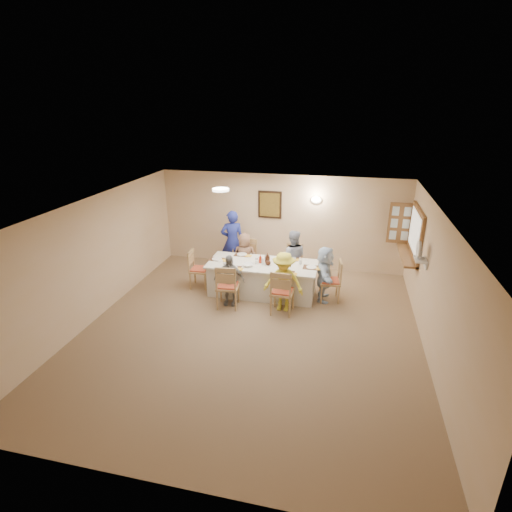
% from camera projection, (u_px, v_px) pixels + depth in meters
% --- Properties ---
extents(ground, '(7.00, 7.00, 0.00)m').
position_uv_depth(ground, '(250.00, 331.00, 7.87)').
color(ground, '#907556').
extents(room_walls, '(7.00, 7.00, 7.00)m').
position_uv_depth(room_walls, '(250.00, 260.00, 7.32)').
color(room_walls, beige).
rests_on(room_walls, ground).
extents(wall_picture, '(0.62, 0.05, 0.72)m').
position_uv_depth(wall_picture, '(270.00, 205.00, 10.46)').
color(wall_picture, black).
rests_on(wall_picture, room_walls).
extents(wall_sconce, '(0.26, 0.09, 0.18)m').
position_uv_depth(wall_sconce, '(316.00, 200.00, 10.11)').
color(wall_sconce, white).
rests_on(wall_sconce, room_walls).
extents(ceiling_light, '(0.36, 0.36, 0.05)m').
position_uv_depth(ceiling_light, '(221.00, 190.00, 8.54)').
color(ceiling_light, white).
rests_on(ceiling_light, room_walls).
extents(serving_hatch, '(0.06, 1.50, 1.15)m').
position_uv_depth(serving_hatch, '(416.00, 234.00, 8.84)').
color(serving_hatch, brown).
rests_on(serving_hatch, room_walls).
extents(hatch_sill, '(0.30, 1.50, 0.05)m').
position_uv_depth(hatch_sill, '(407.00, 255.00, 9.05)').
color(hatch_sill, brown).
rests_on(hatch_sill, room_walls).
extents(shutter_door, '(0.55, 0.04, 1.00)m').
position_uv_depth(shutter_door, '(400.00, 223.00, 9.58)').
color(shutter_door, brown).
rests_on(shutter_door, room_walls).
extents(fan_shelf, '(0.22, 0.36, 0.03)m').
position_uv_depth(fan_shelf, '(421.00, 260.00, 7.66)').
color(fan_shelf, white).
rests_on(fan_shelf, room_walls).
extents(desk_fan, '(0.30, 0.30, 0.28)m').
position_uv_depth(desk_fan, '(420.00, 252.00, 7.62)').
color(desk_fan, '#A5A5A8').
rests_on(desk_fan, fan_shelf).
extents(dining_table, '(2.51, 1.06, 0.76)m').
position_uv_depth(dining_table, '(262.00, 278.00, 9.30)').
color(dining_table, silver).
rests_on(dining_table, ground).
extents(chair_back_left, '(0.54, 0.54, 1.00)m').
position_uv_depth(chair_back_left, '(246.00, 259.00, 10.11)').
color(chair_back_left, tan).
rests_on(chair_back_left, ground).
extents(chair_back_right, '(0.48, 0.48, 0.95)m').
position_uv_depth(chair_back_right, '(293.00, 264.00, 9.87)').
color(chair_back_right, tan).
rests_on(chair_back_right, ground).
extents(chair_front_left, '(0.54, 0.54, 1.02)m').
position_uv_depth(chair_front_left, '(228.00, 285.00, 8.66)').
color(chair_front_left, tan).
rests_on(chair_front_left, ground).
extents(chair_front_right, '(0.50, 0.50, 1.02)m').
position_uv_depth(chair_front_right, '(282.00, 291.00, 8.41)').
color(chair_front_right, tan).
rests_on(chair_front_right, ground).
extents(chair_left_end, '(0.48, 0.48, 0.94)m').
position_uv_depth(chair_left_end, '(200.00, 269.00, 9.59)').
color(chair_left_end, tan).
rests_on(chair_left_end, ground).
extents(chair_right_end, '(0.53, 0.53, 0.97)m').
position_uv_depth(chair_right_end, '(330.00, 281.00, 8.94)').
color(chair_right_end, tan).
rests_on(chair_right_end, ground).
extents(diner_back_left, '(0.70, 0.55, 1.22)m').
position_uv_depth(diner_back_left, '(245.00, 257.00, 9.96)').
color(diner_back_left, brown).
rests_on(diner_back_left, ground).
extents(diner_back_right, '(0.76, 0.63, 1.38)m').
position_uv_depth(diner_back_right, '(292.00, 258.00, 9.68)').
color(diner_back_right, '#9398AD').
rests_on(diner_back_right, ground).
extents(diner_front_left, '(0.72, 0.38, 1.17)m').
position_uv_depth(diner_front_left, '(229.00, 280.00, 8.74)').
color(diner_front_left, gray).
rests_on(diner_front_left, ground).
extents(diner_front_right, '(0.91, 0.59, 1.32)m').
position_uv_depth(diner_front_right, '(283.00, 282.00, 8.46)').
color(diner_front_right, yellow).
rests_on(diner_front_right, ground).
extents(diner_right_end, '(1.21, 0.45, 1.28)m').
position_uv_depth(diner_right_end, '(325.00, 274.00, 8.91)').
color(diner_right_end, '#CFE5FF').
rests_on(diner_right_end, ground).
extents(caregiver, '(0.85, 0.78, 1.65)m').
position_uv_depth(caregiver, '(232.00, 241.00, 10.40)').
color(caregiver, navy).
rests_on(caregiver, ground).
extents(placemat_fl, '(0.38, 0.28, 0.01)m').
position_uv_depth(placemat_fl, '(232.00, 268.00, 8.91)').
color(placemat_fl, '#472B19').
rests_on(placemat_fl, dining_table).
extents(plate_fl, '(0.24, 0.24, 0.01)m').
position_uv_depth(plate_fl, '(232.00, 268.00, 8.90)').
color(plate_fl, white).
rests_on(plate_fl, dining_table).
extents(napkin_fl, '(0.14, 0.14, 0.01)m').
position_uv_depth(napkin_fl, '(240.00, 269.00, 8.82)').
color(napkin_fl, gold).
rests_on(napkin_fl, dining_table).
extents(placemat_fr, '(0.38, 0.28, 0.01)m').
position_uv_depth(placemat_fr, '(285.00, 273.00, 8.66)').
color(placemat_fr, '#472B19').
rests_on(placemat_fr, dining_table).
extents(plate_fr, '(0.22, 0.22, 0.01)m').
position_uv_depth(plate_fr, '(286.00, 272.00, 8.65)').
color(plate_fr, white).
rests_on(plate_fr, dining_table).
extents(napkin_fr, '(0.15, 0.15, 0.01)m').
position_uv_depth(napkin_fr, '(293.00, 274.00, 8.57)').
color(napkin_fr, gold).
rests_on(napkin_fr, dining_table).
extents(placemat_bl, '(0.36, 0.27, 0.01)m').
position_uv_depth(placemat_bl, '(242.00, 255.00, 9.67)').
color(placemat_bl, '#472B19').
rests_on(placemat_bl, dining_table).
extents(plate_bl, '(0.24, 0.24, 0.02)m').
position_uv_depth(plate_bl, '(242.00, 254.00, 9.67)').
color(plate_bl, white).
rests_on(plate_bl, dining_table).
extents(napkin_bl, '(0.14, 0.14, 0.01)m').
position_uv_depth(napkin_bl, '(249.00, 256.00, 9.58)').
color(napkin_bl, gold).
rests_on(napkin_bl, dining_table).
extents(placemat_br, '(0.35, 0.26, 0.01)m').
position_uv_depth(placemat_br, '(291.00, 259.00, 9.42)').
color(placemat_br, '#472B19').
rests_on(placemat_br, dining_table).
extents(plate_br, '(0.23, 0.23, 0.01)m').
position_uv_depth(plate_br, '(291.00, 258.00, 9.42)').
color(plate_br, white).
rests_on(plate_br, dining_table).
extents(napkin_br, '(0.14, 0.14, 0.01)m').
position_uv_depth(napkin_br, '(298.00, 260.00, 9.34)').
color(napkin_br, gold).
rests_on(napkin_br, dining_table).
extents(placemat_le, '(0.34, 0.25, 0.01)m').
position_uv_depth(placemat_le, '(217.00, 259.00, 9.39)').
color(placemat_le, '#472B19').
rests_on(placemat_le, dining_table).
extents(plate_le, '(0.24, 0.24, 0.01)m').
position_uv_depth(plate_le, '(217.00, 259.00, 9.39)').
color(plate_le, white).
rests_on(plate_le, dining_table).
extents(napkin_le, '(0.15, 0.15, 0.01)m').
position_uv_depth(napkin_le, '(224.00, 260.00, 9.31)').
color(napkin_le, gold).
rests_on(napkin_le, dining_table).
extents(placemat_re, '(0.37, 0.28, 0.01)m').
position_uv_depth(placemat_re, '(311.00, 267.00, 8.93)').
color(placemat_re, '#472B19').
rests_on(placemat_re, dining_table).
extents(plate_re, '(0.23, 0.23, 0.01)m').
position_uv_depth(plate_re, '(311.00, 267.00, 8.93)').
color(plate_re, white).
rests_on(plate_re, dining_table).
extents(napkin_re, '(0.15, 0.15, 0.01)m').
position_uv_depth(napkin_re, '(319.00, 269.00, 8.85)').
color(napkin_re, gold).
rests_on(napkin_re, dining_table).
extents(teacup_a, '(0.18, 0.18, 0.08)m').
position_uv_depth(teacup_a, '(226.00, 264.00, 8.99)').
color(teacup_a, white).
rests_on(teacup_a, dining_table).
extents(teacup_b, '(0.10, 0.10, 0.09)m').
position_uv_depth(teacup_b, '(284.00, 254.00, 9.56)').
color(teacup_b, white).
rests_on(teacup_b, dining_table).
extents(bowl_a, '(0.37, 0.37, 0.06)m').
position_uv_depth(bowl_a, '(248.00, 265.00, 9.00)').
color(bowl_a, white).
rests_on(bowl_a, dining_table).
extents(bowl_b, '(0.27, 0.27, 0.06)m').
position_uv_depth(bowl_b, '(281.00, 260.00, 9.29)').
color(bowl_b, white).
rests_on(bowl_b, dining_table).
extents(condiment_ketchup, '(0.11, 0.11, 0.21)m').
position_uv_depth(condiment_ketchup, '(260.00, 259.00, 9.15)').
color(condiment_ketchup, red).
rests_on(condiment_ketchup, dining_table).
extents(condiment_brown, '(0.18, 0.18, 0.22)m').
position_uv_depth(condiment_brown, '(267.00, 258.00, 9.20)').
color(condiment_brown, '#381A0E').
rests_on(condiment_brown, dining_table).
extents(condiment_malt, '(0.15, 0.15, 0.16)m').
position_uv_depth(condiment_malt, '(268.00, 262.00, 9.05)').
color(condiment_malt, '#381A0E').
rests_on(condiment_malt, dining_table).
extents(drinking_glass, '(0.07, 0.07, 0.11)m').
position_uv_depth(drinking_glass, '(257.00, 260.00, 9.22)').
color(drinking_glass, silver).
rests_on(drinking_glass, dining_table).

